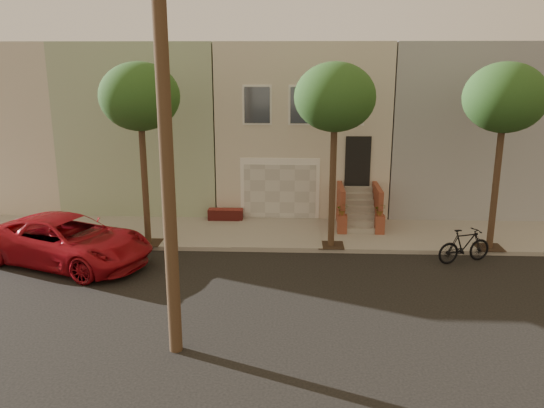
{
  "coord_description": "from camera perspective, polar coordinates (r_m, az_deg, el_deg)",
  "views": [
    {
      "loc": [
        -0.27,
        -14.66,
        6.61
      ],
      "look_at": [
        -1.04,
        3.0,
        1.87
      ],
      "focal_mm": 36.63,
      "sensor_mm": 36.0,
      "label": 1
    }
  ],
  "objects": [
    {
      "name": "sidewalk",
      "position": [
        21.06,
        3.1,
        -3.11
      ],
      "size": [
        40.0,
        3.7,
        0.15
      ],
      "primitive_type": "cube",
      "color": "gray",
      "rests_on": "ground"
    },
    {
      "name": "tree_left",
      "position": [
        19.33,
        -13.45,
        10.58
      ],
      "size": [
        2.7,
        2.57,
        6.3
      ],
      "color": "#2D2116",
      "rests_on": "sidewalk"
    },
    {
      "name": "tree_mid",
      "position": [
        18.66,
        6.5,
        10.74
      ],
      "size": [
        2.7,
        2.57,
        6.3
      ],
      "color": "#2D2116",
      "rests_on": "sidewalk"
    },
    {
      "name": "motorcycle",
      "position": [
        19.32,
        19.17,
        -4.06
      ],
      "size": [
        2.0,
        1.16,
        1.16
      ],
      "primitive_type": "imported",
      "rotation": [
        0.0,
        0.0,
        1.91
      ],
      "color": "black",
      "rests_on": "ground"
    },
    {
      "name": "ground",
      "position": [
        16.09,
        3.27,
        -9.3
      ],
      "size": [
        90.0,
        90.0,
        0.0
      ],
      "primitive_type": "plane",
      "color": "black",
      "rests_on": "ground"
    },
    {
      "name": "pickup_truck",
      "position": [
        19.26,
        -20.25,
        -3.55
      ],
      "size": [
        6.26,
        4.49,
        1.58
      ],
      "primitive_type": "imported",
      "rotation": [
        0.0,
        0.0,
        1.21
      ],
      "color": "maroon",
      "rests_on": "ground"
    },
    {
      "name": "tree_right",
      "position": [
        19.81,
        22.83,
        9.93
      ],
      "size": [
        2.7,
        2.57,
        6.3
      ],
      "color": "#2D2116",
      "rests_on": "sidewalk"
    },
    {
      "name": "house_row",
      "position": [
        26.02,
        3.1,
        8.43
      ],
      "size": [
        33.1,
        11.7,
        7.0
      ],
      "color": "#B9AE9E",
      "rests_on": "sidewalk"
    }
  ]
}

